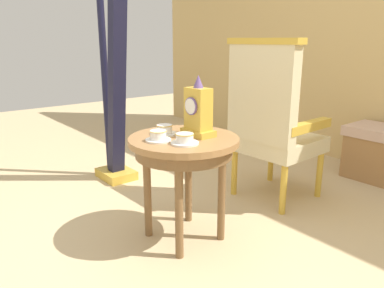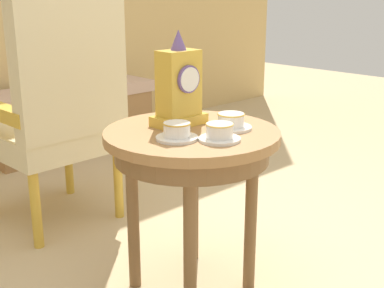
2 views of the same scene
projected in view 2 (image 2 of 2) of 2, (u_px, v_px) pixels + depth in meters
name	position (u px, v px, depth m)	size (l,w,h in m)	color
side_table	(192.00, 153.00, 1.82)	(0.61, 0.61, 0.61)	#9E7042
teacup_left	(177.00, 132.00, 1.68)	(0.14, 0.14, 0.06)	white
teacup_right	(220.00, 133.00, 1.67)	(0.14, 0.14, 0.06)	white
teacup_center	(231.00, 122.00, 1.81)	(0.15, 0.15, 0.06)	white
mantel_clock	(179.00, 88.00, 1.83)	(0.19, 0.11, 0.34)	gold
armchair	(59.00, 102.00, 2.33)	(0.56, 0.55, 1.14)	beige
window_bench	(70.00, 118.00, 3.59)	(1.20, 0.40, 0.44)	#CCA893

